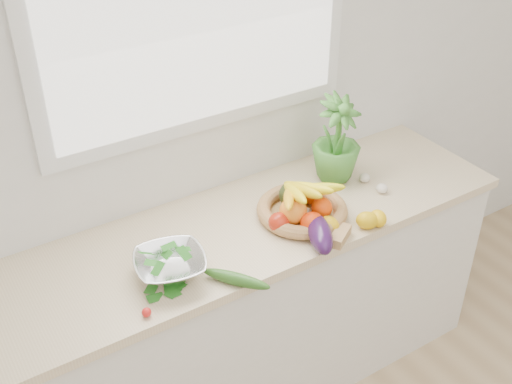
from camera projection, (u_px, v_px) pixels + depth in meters
back_wall at (200, 92)px, 2.46m from camera, size 4.50×0.02×2.70m
counter_cabinet at (244, 313)px, 2.76m from camera, size 2.20×0.58×0.86m
countertop at (243, 230)px, 2.51m from camera, size 2.24×0.62×0.04m
orange_loose at (312, 224)px, 2.43m from camera, size 0.12×0.12×0.09m
lemon_a at (329, 225)px, 2.45m from camera, size 0.09×0.10×0.07m
lemon_b at (378, 218)px, 2.48m from camera, size 0.09×0.10×0.06m
lemon_c at (367, 220)px, 2.47m from camera, size 0.11×0.11×0.07m
apple at (279, 223)px, 2.44m from camera, size 0.11×0.11×0.08m
ginger at (340, 236)px, 2.41m from camera, size 0.13×0.11×0.04m
garlic_a at (306, 213)px, 2.53m from camera, size 0.06×0.06×0.04m
garlic_b at (365, 178)px, 2.76m from camera, size 0.05×0.05×0.04m
garlic_c at (382, 188)px, 2.68m from camera, size 0.06×0.06×0.04m
eggplant at (320, 234)px, 2.38m from camera, size 0.18×0.25×0.09m
cucumber at (236, 279)px, 2.20m from camera, size 0.19×0.23×0.05m
radish at (147, 312)px, 2.08m from camera, size 0.04×0.04×0.03m
potted_herb at (337, 138)px, 2.68m from camera, size 0.24×0.24×0.37m
fruit_basket at (302, 206)px, 2.52m from camera, size 0.38×0.38×0.19m
colander_with_spinach at (170, 261)px, 2.22m from camera, size 0.30×0.30×0.13m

